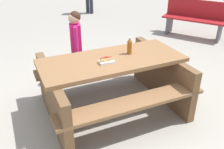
{
  "coord_description": "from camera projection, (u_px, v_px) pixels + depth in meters",
  "views": [
    {
      "loc": [
        1.03,
        2.65,
        2.02
      ],
      "look_at": [
        0.0,
        0.0,
        0.52
      ],
      "focal_mm": 39.97,
      "sensor_mm": 36.0,
      "label": 1
    }
  ],
  "objects": [
    {
      "name": "hotdog_tray",
      "position": [
        106.0,
        61.0,
        2.97
      ],
      "size": [
        0.18,
        0.11,
        0.08
      ],
      "color": "white",
      "rests_on": "picnic_table"
    },
    {
      "name": "park_bench_near",
      "position": [
        196.0,
        18.0,
        5.95
      ],
      "size": [
        1.23,
        1.44,
        0.85
      ],
      "color": "maroon",
      "rests_on": "ground"
    },
    {
      "name": "child_in_coat",
      "position": [
        76.0,
        39.0,
        3.79
      ],
      "size": [
        0.19,
        0.28,
        1.16
      ],
      "color": "#3F334C",
      "rests_on": "ground"
    },
    {
      "name": "picnic_table",
      "position": [
        112.0,
        80.0,
        3.25
      ],
      "size": [
        1.87,
        1.49,
        0.75
      ],
      "color": "brown",
      "rests_on": "ground"
    },
    {
      "name": "soda_bottle",
      "position": [
        130.0,
        46.0,
        3.19
      ],
      "size": [
        0.06,
        0.06,
        0.23
      ],
      "color": "brown",
      "rests_on": "picnic_table"
    },
    {
      "name": "ground_plane",
      "position": [
        112.0,
        108.0,
        3.45
      ],
      "size": [
        30.0,
        30.0,
        0.0
      ],
      "primitive_type": "plane",
      "color": "gray",
      "rests_on": "ground"
    }
  ]
}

